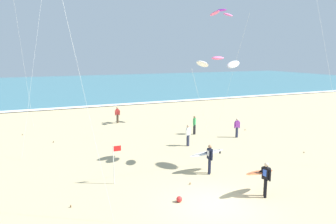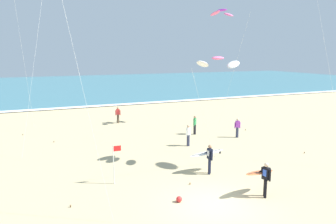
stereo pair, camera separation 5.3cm
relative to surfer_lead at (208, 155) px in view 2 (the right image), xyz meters
name	(u,v)px [view 2 (the right image)]	position (x,y,z in m)	size (l,w,h in m)	color
ground_plane	(215,204)	(-1.74, -3.61, -1.04)	(160.00, 160.00, 0.00)	tan
ocean_water	(66,86)	(-1.74, 55.97, -1.00)	(160.00, 60.00, 0.08)	teal
shoreline_foam	(92,106)	(-1.74, 26.27, -0.96)	(160.00, 1.40, 0.01)	white
surfer_lead	(208,155)	(0.00, 0.00, 0.00)	(2.12, 0.93, 1.71)	black
surfer_trailing	(263,175)	(0.83, -3.72, -0.01)	(1.99, 1.07, 1.71)	black
kite_arc_violet_distant	(222,13)	(7.55, 10.88, 9.32)	(2.54, 3.95, 10.71)	pink
kite_arc_rose_close	(218,62)	(1.33, 1.41, 5.18)	(4.38, 3.94, 6.58)	white
bystander_green_top	(195,125)	(3.55, 8.32, -0.23)	(0.37, 0.38, 1.59)	black
bystander_purple_top	(237,128)	(6.24, 6.03, -0.23)	(0.49, 0.26, 1.59)	#2D334C
bystander_red_top	(118,115)	(-1.21, 15.39, -0.23)	(0.49, 0.25, 1.59)	#4C3D2D
bystander_white_top	(188,135)	(1.45, 5.39, -0.23)	(0.47, 0.29, 1.59)	#2D334C
lifeguard_flag	(114,161)	(-5.29, 0.55, 0.22)	(0.45, 0.05, 2.10)	silver
beach_ball	(179,199)	(-3.13, -2.75, -0.90)	(0.28, 0.28, 0.28)	red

